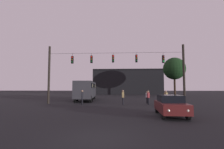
{
  "coord_description": "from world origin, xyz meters",
  "views": [
    {
      "loc": [
        1.01,
        -7.3,
        2.08
      ],
      "look_at": [
        -0.66,
        19.85,
        4.08
      ],
      "focal_mm": 28.36,
      "sensor_mm": 36.0,
      "label": 1
    }
  ],
  "objects_px": {
    "pedestrian_crossing_center": "(147,97)",
    "pedestrian_crossing_right": "(123,96)",
    "city_bus": "(86,89)",
    "car_near_right": "(170,105)",
    "tree_left_silhouette": "(174,69)",
    "pedestrian_trailing": "(148,97)",
    "pedestrian_near_bus": "(82,96)",
    "pedestrian_crossing_left": "(166,97)"
  },
  "relations": [
    {
      "from": "pedestrian_crossing_center",
      "to": "pedestrian_crossing_right",
      "type": "bearing_deg",
      "value": -142.43
    },
    {
      "from": "city_bus",
      "to": "car_near_right",
      "type": "bearing_deg",
      "value": -58.48
    },
    {
      "from": "pedestrian_crossing_center",
      "to": "pedestrian_crossing_right",
      "type": "distance_m",
      "value": 4.02
    },
    {
      "from": "tree_left_silhouette",
      "to": "city_bus",
      "type": "bearing_deg",
      "value": -143.68
    },
    {
      "from": "pedestrian_trailing",
      "to": "car_near_right",
      "type": "bearing_deg",
      "value": -87.27
    },
    {
      "from": "pedestrian_crossing_right",
      "to": "pedestrian_near_bus",
      "type": "xyz_separation_m",
      "value": [
        -4.91,
        -0.13,
        -0.01
      ]
    },
    {
      "from": "city_bus",
      "to": "pedestrian_crossing_left",
      "type": "distance_m",
      "value": 14.03
    },
    {
      "from": "pedestrian_trailing",
      "to": "pedestrian_crossing_left",
      "type": "bearing_deg",
      "value": -48.69
    },
    {
      "from": "car_near_right",
      "to": "pedestrian_trailing",
      "type": "distance_m",
      "value": 8.49
    },
    {
      "from": "pedestrian_crossing_center",
      "to": "pedestrian_crossing_right",
      "type": "relative_size",
      "value": 0.87
    },
    {
      "from": "pedestrian_near_bus",
      "to": "pedestrian_crossing_right",
      "type": "bearing_deg",
      "value": 1.47
    },
    {
      "from": "pedestrian_trailing",
      "to": "pedestrian_crossing_center",
      "type": "bearing_deg",
      "value": 86.56
    },
    {
      "from": "pedestrian_crossing_left",
      "to": "pedestrian_near_bus",
      "type": "bearing_deg",
      "value": 172.93
    },
    {
      "from": "car_near_right",
      "to": "pedestrian_crossing_left",
      "type": "relative_size",
      "value": 2.52
    },
    {
      "from": "pedestrian_crossing_center",
      "to": "pedestrian_near_bus",
      "type": "relative_size",
      "value": 0.88
    },
    {
      "from": "pedestrian_crossing_center",
      "to": "tree_left_silhouette",
      "type": "relative_size",
      "value": 0.17
    },
    {
      "from": "car_near_right",
      "to": "pedestrian_crossing_center",
      "type": "relative_size",
      "value": 2.83
    },
    {
      "from": "pedestrian_crossing_left",
      "to": "pedestrian_crossing_right",
      "type": "distance_m",
      "value": 4.92
    },
    {
      "from": "pedestrian_crossing_left",
      "to": "pedestrian_trailing",
      "type": "height_order",
      "value": "pedestrian_crossing_left"
    },
    {
      "from": "pedestrian_crossing_left",
      "to": "pedestrian_crossing_right",
      "type": "relative_size",
      "value": 0.98
    },
    {
      "from": "pedestrian_crossing_left",
      "to": "pedestrian_crossing_center",
      "type": "relative_size",
      "value": 1.12
    },
    {
      "from": "car_near_right",
      "to": "pedestrian_trailing",
      "type": "bearing_deg",
      "value": 92.73
    },
    {
      "from": "car_near_right",
      "to": "pedestrian_near_bus",
      "type": "relative_size",
      "value": 2.49
    },
    {
      "from": "city_bus",
      "to": "car_near_right",
      "type": "xyz_separation_m",
      "value": [
        9.52,
        -15.52,
        -1.07
      ]
    },
    {
      "from": "city_bus",
      "to": "tree_left_silhouette",
      "type": "bearing_deg",
      "value": 36.32
    },
    {
      "from": "city_bus",
      "to": "car_near_right",
      "type": "height_order",
      "value": "city_bus"
    },
    {
      "from": "pedestrian_trailing",
      "to": "tree_left_silhouette",
      "type": "relative_size",
      "value": 0.19
    },
    {
      "from": "pedestrian_crossing_left",
      "to": "pedestrian_near_bus",
      "type": "height_order",
      "value": "pedestrian_near_bus"
    },
    {
      "from": "pedestrian_near_bus",
      "to": "tree_left_silhouette",
      "type": "height_order",
      "value": "tree_left_silhouette"
    },
    {
      "from": "pedestrian_near_bus",
      "to": "tree_left_silhouette",
      "type": "relative_size",
      "value": 0.19
    },
    {
      "from": "city_bus",
      "to": "pedestrian_crossing_left",
      "type": "relative_size",
      "value": 6.41
    },
    {
      "from": "pedestrian_crossing_right",
      "to": "tree_left_silhouette",
      "type": "bearing_deg",
      "value": 59.98
    },
    {
      "from": "city_bus",
      "to": "pedestrian_near_bus",
      "type": "distance_m",
      "value": 7.87
    },
    {
      "from": "pedestrian_crossing_right",
      "to": "tree_left_silhouette",
      "type": "height_order",
      "value": "tree_left_silhouette"
    },
    {
      "from": "pedestrian_crossing_center",
      "to": "tree_left_silhouette",
      "type": "height_order",
      "value": "tree_left_silhouette"
    },
    {
      "from": "pedestrian_near_bus",
      "to": "tree_left_silhouette",
      "type": "distance_m",
      "value": 27.66
    },
    {
      "from": "pedestrian_trailing",
      "to": "city_bus",
      "type": "bearing_deg",
      "value": 142.3
    },
    {
      "from": "pedestrian_crossing_left",
      "to": "pedestrian_trailing",
      "type": "bearing_deg",
      "value": 131.31
    },
    {
      "from": "pedestrian_crossing_left",
      "to": "pedestrian_crossing_center",
      "type": "height_order",
      "value": "pedestrian_crossing_left"
    },
    {
      "from": "city_bus",
      "to": "pedestrian_near_bus",
      "type": "relative_size",
      "value": 6.33
    },
    {
      "from": "city_bus",
      "to": "pedestrian_crossing_right",
      "type": "xyz_separation_m",
      "value": [
        6.04,
        -7.62,
        -0.85
      ]
    },
    {
      "from": "pedestrian_crossing_right",
      "to": "tree_left_silhouette",
      "type": "xyz_separation_m",
      "value": [
        12.12,
        20.97,
        5.49
      ]
    }
  ]
}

